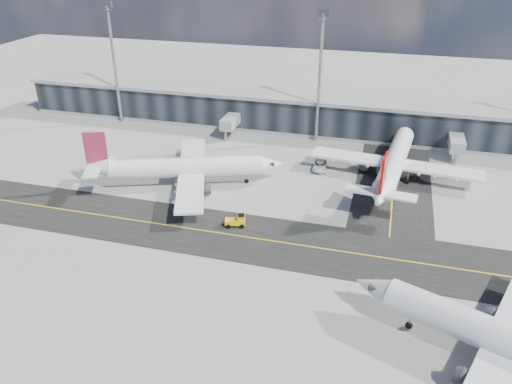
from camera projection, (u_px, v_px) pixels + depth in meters
ground at (263, 255)px, 74.36m from camera, size 300.00×300.00×0.00m
taxiway_lanes at (302, 223)px, 82.62m from camera, size 180.00×63.00×0.03m
terminal_concourse at (322, 114)px, 119.47m from camera, size 152.00×19.80×8.80m
floodlight_masts at (320, 73)px, 108.25m from camera, size 102.50×0.70×28.90m
airliner_af at (183, 168)px, 93.16m from camera, size 36.61×31.64×11.20m
airliner_redtail at (394, 162)px, 95.19m from camera, size 33.07×38.70×11.46m
baggage_tug at (237, 221)px, 81.20m from camera, size 3.58×2.42×2.06m
service_van at (320, 166)px, 100.96m from camera, size 2.95×5.83×1.58m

